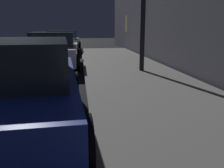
# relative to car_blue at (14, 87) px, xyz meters

# --- Properties ---
(car_blue) EXTENTS (2.29, 4.53, 1.43)m
(car_blue) POSITION_rel_car_blue_xyz_m (0.00, 0.00, 0.00)
(car_blue) COLOR navy
(car_blue) RESTS_ON ground
(car_white) EXTENTS (2.09, 4.33, 1.43)m
(car_white) POSITION_rel_car_blue_xyz_m (-0.00, 6.45, -0.01)
(car_white) COLOR silver
(car_white) RESTS_ON ground
(car_silver) EXTENTS (2.29, 4.44, 1.43)m
(car_silver) POSITION_rel_car_blue_xyz_m (-0.01, 12.62, 0.01)
(car_silver) COLOR #B7B7BF
(car_silver) RESTS_ON ground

